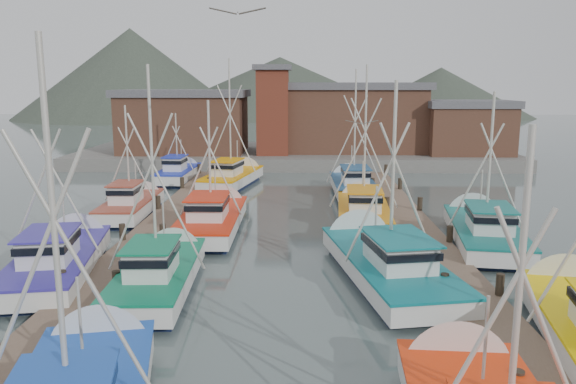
{
  "coord_description": "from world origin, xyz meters",
  "views": [
    {
      "loc": [
        0.79,
        -21.47,
        7.92
      ],
      "look_at": [
        0.12,
        6.21,
        2.6
      ],
      "focal_mm": 35.0,
      "sensor_mm": 36.0,
      "label": 1
    }
  ],
  "objects_px": {
    "boat_4": "(161,273)",
    "boat_12": "(234,177)",
    "lookout_tower": "(273,109)",
    "boat_8": "(213,218)"
  },
  "relations": [
    {
      "from": "lookout_tower",
      "to": "boat_8",
      "type": "height_order",
      "value": "lookout_tower"
    },
    {
      "from": "boat_4",
      "to": "boat_12",
      "type": "bearing_deg",
      "value": 87.32
    },
    {
      "from": "lookout_tower",
      "to": "boat_4",
      "type": "height_order",
      "value": "lookout_tower"
    },
    {
      "from": "boat_8",
      "to": "boat_4",
      "type": "bearing_deg",
      "value": -94.34
    },
    {
      "from": "lookout_tower",
      "to": "boat_8",
      "type": "xyz_separation_m",
      "value": [
        -2.06,
        -24.52,
        -4.87
      ]
    },
    {
      "from": "boat_12",
      "to": "boat_8",
      "type": "bearing_deg",
      "value": -77.0
    },
    {
      "from": "lookout_tower",
      "to": "boat_4",
      "type": "bearing_deg",
      "value": -94.58
    },
    {
      "from": "boat_4",
      "to": "boat_12",
      "type": "height_order",
      "value": "boat_12"
    },
    {
      "from": "lookout_tower",
      "to": "boat_4",
      "type": "distance_m",
      "value": 34.11
    },
    {
      "from": "boat_8",
      "to": "boat_12",
      "type": "xyz_separation_m",
      "value": [
        -0.52,
        13.94,
        0.01
      ]
    }
  ]
}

